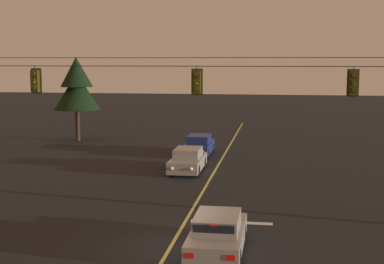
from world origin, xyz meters
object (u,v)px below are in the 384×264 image
(car_waiting_near_lane, at_px, (217,234))
(tree_verge_far, at_px, (77,86))
(traffic_light_leftmost, at_px, (35,81))
(traffic_light_left_inner, at_px, (196,82))
(car_oncoming_lead, at_px, (188,160))
(car_oncoming_trailing, at_px, (199,146))
(traffic_light_centre, at_px, (353,83))

(car_waiting_near_lane, xyz_separation_m, tree_verge_far, (-14.50, 25.24, 3.90))
(traffic_light_leftmost, height_order, tree_verge_far, tree_verge_far)
(traffic_light_left_inner, xyz_separation_m, car_oncoming_lead, (-1.97, 9.69, -5.12))
(traffic_light_left_inner, distance_m, car_oncoming_trailing, 16.59)
(car_oncoming_lead, bearing_deg, tree_verge_far, 134.67)
(car_waiting_near_lane, height_order, tree_verge_far, tree_verge_far)
(car_waiting_near_lane, relative_size, tree_verge_far, 0.62)
(traffic_light_centre, bearing_deg, traffic_light_left_inner, 180.00)
(traffic_light_centre, distance_m, car_oncoming_lead, 13.74)
(traffic_light_centre, bearing_deg, car_oncoming_trailing, 118.49)
(traffic_light_leftmost, relative_size, car_waiting_near_lane, 0.28)
(traffic_light_leftmost, relative_size, car_oncoming_lead, 0.28)
(traffic_light_centre, relative_size, car_oncoming_lead, 0.28)
(traffic_light_centre, height_order, car_waiting_near_lane, traffic_light_centre)
(traffic_light_left_inner, height_order, car_waiting_near_lane, traffic_light_left_inner)
(traffic_light_left_inner, bearing_deg, tree_verge_far, 122.04)
(traffic_light_left_inner, bearing_deg, traffic_light_leftmost, 180.00)
(traffic_light_centre, relative_size, car_oncoming_trailing, 0.28)
(car_waiting_near_lane, distance_m, car_oncoming_trailing, 20.20)
(traffic_light_left_inner, bearing_deg, car_oncoming_lead, 101.48)
(car_waiting_near_lane, bearing_deg, traffic_light_leftmost, 153.36)
(traffic_light_left_inner, xyz_separation_m, car_waiting_near_lane, (1.38, -4.26, -5.12))
(traffic_light_leftmost, relative_size, tree_verge_far, 0.18)
(traffic_light_left_inner, relative_size, car_oncoming_trailing, 0.28)
(traffic_light_centre, height_order, car_oncoming_lead, traffic_light_centre)
(traffic_light_left_inner, bearing_deg, traffic_light_centre, 0.00)
(traffic_light_leftmost, distance_m, car_waiting_near_lane, 10.80)
(car_oncoming_lead, relative_size, tree_verge_far, 0.64)
(traffic_light_left_inner, height_order, tree_verge_far, tree_verge_far)
(traffic_light_centre, xyz_separation_m, car_oncoming_trailing, (-8.48, 15.63, -5.12))
(traffic_light_leftmost, height_order, traffic_light_centre, same)
(tree_verge_far, bearing_deg, car_oncoming_trailing, -25.98)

